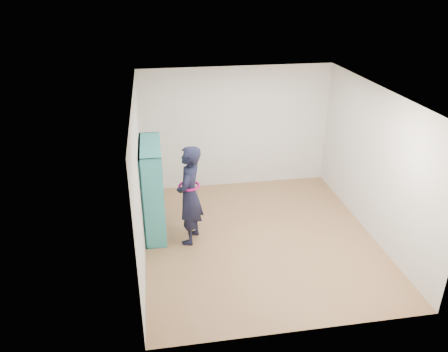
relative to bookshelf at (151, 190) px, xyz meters
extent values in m
plane|color=#9C6B46|center=(1.84, -0.58, -0.82)|extent=(4.50, 4.50, 0.00)
plane|color=white|center=(1.84, -0.58, 1.78)|extent=(4.50, 4.50, 0.00)
cube|color=silver|center=(-0.16, -0.58, 0.48)|extent=(0.02, 4.50, 2.60)
cube|color=silver|center=(3.84, -0.58, 0.48)|extent=(0.02, 4.50, 2.60)
cube|color=silver|center=(1.84, 1.67, 0.48)|extent=(4.00, 0.02, 2.60)
cube|color=silver|center=(1.84, -2.83, 0.48)|extent=(4.00, 0.02, 2.60)
cube|color=teal|center=(0.03, -0.60, 0.02)|extent=(0.36, 0.03, 1.67)
cube|color=teal|center=(0.03, 0.63, 0.02)|extent=(0.36, 0.03, 1.67)
cube|color=teal|center=(0.03, 0.02, -0.80)|extent=(0.36, 1.25, 0.03)
cube|color=teal|center=(0.03, 0.02, 0.84)|extent=(0.36, 1.25, 0.03)
cube|color=teal|center=(-0.14, 0.02, 0.02)|extent=(0.03, 1.25, 1.67)
cube|color=teal|center=(0.03, -0.18, 0.02)|extent=(0.34, 0.03, 1.62)
cube|color=teal|center=(0.03, 0.22, 0.02)|extent=(0.34, 0.03, 1.62)
cube|color=teal|center=(0.03, 0.02, -0.39)|extent=(0.34, 1.20, 0.03)
cube|color=teal|center=(0.03, 0.02, 0.02)|extent=(0.34, 1.20, 0.03)
cube|color=teal|center=(0.03, 0.02, 0.42)|extent=(0.34, 1.20, 0.03)
cube|color=beige|center=(0.05, -0.39, -0.73)|extent=(0.23, 0.15, 0.09)
cube|color=black|center=(0.06, -0.45, -0.22)|extent=(0.19, 0.17, 0.30)
cube|color=maroon|center=(0.06, -0.45, 0.16)|extent=(0.19, 0.17, 0.26)
cube|color=silver|center=(0.05, -0.39, 0.48)|extent=(0.23, 0.15, 0.09)
cube|color=navy|center=(0.06, -0.05, -0.67)|extent=(0.19, 0.17, 0.21)
cube|color=brown|center=(0.06, -0.05, -0.25)|extent=(0.19, 0.17, 0.25)
cube|color=#BFB28C|center=(0.05, 0.01, 0.06)|extent=(0.23, 0.15, 0.06)
cube|color=#26594C|center=(0.06, -0.05, 0.57)|extent=(0.19, 0.17, 0.27)
cube|color=beige|center=(0.06, 0.35, -0.67)|extent=(0.19, 0.17, 0.21)
cube|color=black|center=(0.05, 0.41, -0.34)|extent=(0.23, 0.15, 0.06)
cube|color=maroon|center=(0.06, 0.35, 0.16)|extent=(0.19, 0.17, 0.25)
cube|color=silver|center=(0.06, 0.35, 0.55)|extent=(0.19, 0.17, 0.22)
imported|color=black|center=(0.64, -0.43, 0.06)|extent=(0.63, 0.75, 1.76)
torus|color=#A40C62|center=(0.64, -0.43, 0.24)|extent=(0.47, 0.47, 0.04)
cube|color=silver|center=(0.54, -0.29, 0.18)|extent=(0.05, 0.10, 0.13)
cube|color=black|center=(0.54, -0.29, 0.18)|extent=(0.04, 0.09, 0.13)
camera|label=1|loc=(0.15, -6.95, 3.47)|focal=35.00mm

